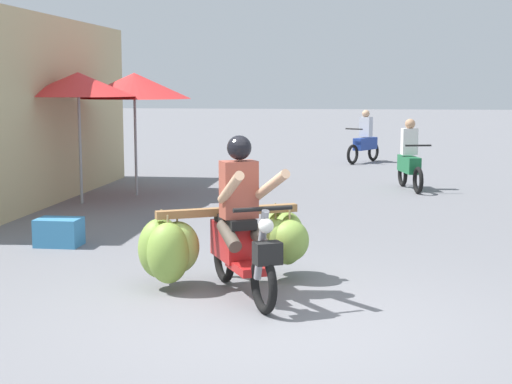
{
  "coord_description": "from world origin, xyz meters",
  "views": [
    {
      "loc": [
        0.75,
        -6.52,
        2.06
      ],
      "look_at": [
        -0.38,
        1.79,
        0.9
      ],
      "focal_mm": 54.37,
      "sensor_mm": 36.0,
      "label": 1
    }
  ],
  "objects_px": {
    "market_umbrella_near_shop": "(134,86)",
    "produce_crate": "(59,232)",
    "motorbike_main_loaded": "(225,239)",
    "motorbike_distant_ahead_right": "(409,161)",
    "motorbike_distant_ahead_left": "(365,141)",
    "market_umbrella_further_along": "(78,85)"
  },
  "relations": [
    {
      "from": "motorbike_distant_ahead_right",
      "to": "produce_crate",
      "type": "bearing_deg",
      "value": -128.04
    },
    {
      "from": "motorbike_distant_ahead_left",
      "to": "market_umbrella_near_shop",
      "type": "bearing_deg",
      "value": -122.17
    },
    {
      "from": "market_umbrella_near_shop",
      "to": "market_umbrella_further_along",
      "type": "distance_m",
      "value": 1.34
    },
    {
      "from": "market_umbrella_further_along",
      "to": "produce_crate",
      "type": "bearing_deg",
      "value": -74.16
    },
    {
      "from": "motorbike_distant_ahead_left",
      "to": "produce_crate",
      "type": "relative_size",
      "value": 2.58
    },
    {
      "from": "motorbike_distant_ahead_left",
      "to": "motorbike_distant_ahead_right",
      "type": "relative_size",
      "value": 0.9
    },
    {
      "from": "motorbike_distant_ahead_right",
      "to": "produce_crate",
      "type": "xyz_separation_m",
      "value": [
        -4.79,
        -6.13,
        -0.39
      ]
    },
    {
      "from": "motorbike_distant_ahead_left",
      "to": "market_umbrella_further_along",
      "type": "bearing_deg",
      "value": -121.66
    },
    {
      "from": "motorbike_main_loaded",
      "to": "produce_crate",
      "type": "height_order",
      "value": "motorbike_main_loaded"
    },
    {
      "from": "motorbike_distant_ahead_left",
      "to": "market_umbrella_near_shop",
      "type": "relative_size",
      "value": 0.63
    },
    {
      "from": "motorbike_main_loaded",
      "to": "market_umbrella_further_along",
      "type": "bearing_deg",
      "value": 123.56
    },
    {
      "from": "market_umbrella_near_shop",
      "to": "produce_crate",
      "type": "relative_size",
      "value": 4.07
    },
    {
      "from": "motorbike_distant_ahead_right",
      "to": "market_umbrella_further_along",
      "type": "relative_size",
      "value": 0.7
    },
    {
      "from": "motorbike_distant_ahead_left",
      "to": "produce_crate",
      "type": "xyz_separation_m",
      "value": [
        -3.94,
        -11.47,
        -0.39
      ]
    },
    {
      "from": "market_umbrella_near_shop",
      "to": "market_umbrella_further_along",
      "type": "height_order",
      "value": "market_umbrella_near_shop"
    },
    {
      "from": "motorbike_distant_ahead_right",
      "to": "market_umbrella_near_shop",
      "type": "xyz_separation_m",
      "value": [
        -5.14,
        -1.46,
        1.47
      ]
    },
    {
      "from": "motorbike_main_loaded",
      "to": "produce_crate",
      "type": "relative_size",
      "value": 3.5
    },
    {
      "from": "market_umbrella_near_shop",
      "to": "market_umbrella_further_along",
      "type": "xyz_separation_m",
      "value": [
        -0.64,
        -1.18,
        0.02
      ]
    },
    {
      "from": "motorbike_main_loaded",
      "to": "market_umbrella_further_along",
      "type": "distance_m",
      "value": 6.47
    },
    {
      "from": "motorbike_distant_ahead_right",
      "to": "motorbike_distant_ahead_left",
      "type": "bearing_deg",
      "value": 99.11
    },
    {
      "from": "motorbike_main_loaded",
      "to": "market_umbrella_near_shop",
      "type": "relative_size",
      "value": 0.86
    },
    {
      "from": "market_umbrella_further_along",
      "to": "motorbike_distant_ahead_left",
      "type": "bearing_deg",
      "value": 58.34
    }
  ]
}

